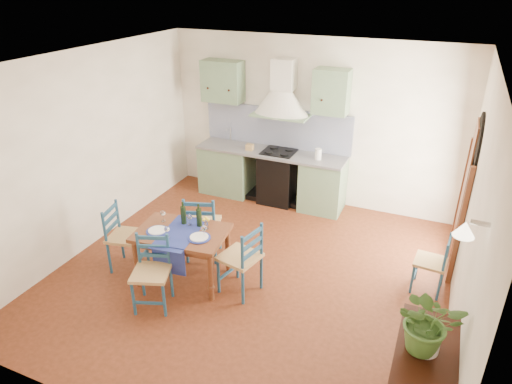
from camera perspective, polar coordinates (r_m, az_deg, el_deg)
floor at (r=6.28m, az=-0.62°, el=-10.13°), size 5.00×5.00×0.00m
back_wall at (r=7.84m, az=3.04°, el=6.15°), size 5.00×0.96×2.80m
right_wall at (r=5.46m, az=25.29°, el=-2.36°), size 0.26×5.00×2.80m
left_wall at (r=6.91m, az=-20.06°, el=4.89°), size 0.04×5.00×2.80m
ceiling at (r=5.16m, az=-0.77°, el=15.96°), size 5.00×5.00×0.01m
dining_table at (r=5.91m, az=-9.25°, el=-5.59°), size 1.22×0.94×1.04m
chair_near at (r=5.64m, az=-12.91°, el=-9.71°), size 0.54×0.54×0.91m
chair_far at (r=6.39m, az=-6.73°, el=-4.17°), size 0.58×0.58×0.99m
chair_left at (r=6.40m, az=-16.18°, el=-5.37°), size 0.52×0.52×0.93m
chair_right at (r=5.69m, az=-1.78°, el=-8.29°), size 0.54×0.54×0.96m
chair_spare at (r=6.16m, az=21.23°, el=-8.25°), size 0.40×0.40×0.81m
potted_plant at (r=3.96m, az=20.77°, el=-14.94°), size 0.59×0.55×0.56m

